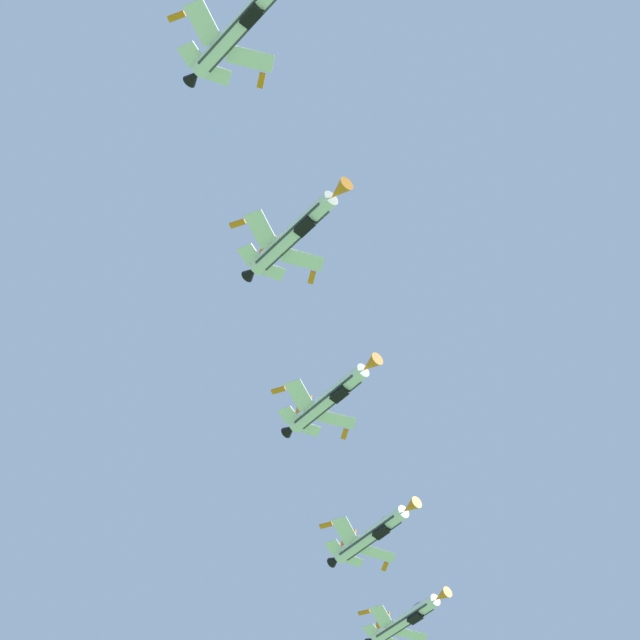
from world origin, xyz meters
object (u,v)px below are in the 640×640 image
fighter_jet_left_wing (241,25)px  fighter_jet_trail_slot (407,618)px  fighter_jet_right_outer (372,534)px  fighter_jet_left_outer (330,397)px  fighter_jet_right_wing (295,232)px

fighter_jet_left_wing → fighter_jet_trail_slot: size_ratio=1.00×
fighter_jet_right_outer → fighter_jet_trail_slot: size_ratio=1.00×
fighter_jet_left_outer → fighter_jet_right_outer: fighter_jet_left_outer is taller
fighter_jet_left_wing → fighter_jet_right_wing: fighter_jet_left_wing is taller
fighter_jet_right_wing → fighter_jet_left_outer: size_ratio=1.00×
fighter_jet_right_wing → fighter_jet_left_wing: bearing=40.3°
fighter_jet_left_wing → fighter_jet_right_outer: 71.14m
fighter_jet_left_outer → fighter_jet_right_outer: bearing=-141.4°
fighter_jet_right_outer → fighter_jet_right_wing: bearing=40.8°
fighter_jet_left_wing → fighter_jet_right_outer: bearing=-139.4°
fighter_jet_right_wing → fighter_jet_right_outer: size_ratio=1.00×
fighter_jet_right_outer → fighter_jet_trail_slot: fighter_jet_trail_slot is taller
fighter_jet_right_wing → fighter_jet_right_outer: bearing=-139.2°
fighter_jet_right_wing → fighter_jet_left_outer: bearing=-137.1°
fighter_jet_left_wing → fighter_jet_right_outer: size_ratio=1.00×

